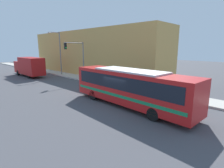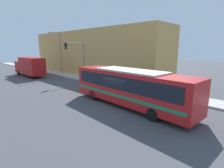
{
  "view_description": "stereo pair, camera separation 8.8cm",
  "coord_description": "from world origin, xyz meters",
  "views": [
    {
      "loc": [
        -11.02,
        -9.42,
        4.89
      ],
      "look_at": [
        1.3,
        2.38,
        1.35
      ],
      "focal_mm": 28.0,
      "sensor_mm": 36.0,
      "label": 1
    },
    {
      "loc": [
        -10.96,
        -9.48,
        4.89
      ],
      "look_at": [
        1.3,
        2.38,
        1.35
      ],
      "focal_mm": 28.0,
      "sensor_mm": 36.0,
      "label": 2
    }
  ],
  "objects": [
    {
      "name": "parking_meter",
      "position": [
        5.1,
        7.11,
        1.02
      ],
      "size": [
        0.14,
        0.14,
        1.24
      ],
      "color": "slate",
      "rests_on": "sidewalk"
    },
    {
      "name": "delivery_truck",
      "position": [
        0.85,
        21.75,
        1.77
      ],
      "size": [
        2.29,
        8.13,
        3.28
      ],
      "color": "#B21919",
      "rests_on": "ground_plane"
    },
    {
      "name": "city_bus",
      "position": [
        0.3,
        -0.62,
        1.8
      ],
      "size": [
        3.24,
        11.66,
        3.13
      ],
      "rotation": [
        0.0,
        0.0,
        -0.06
      ],
      "color": "red",
      "rests_on": "ground_plane"
    },
    {
      "name": "ground_plane",
      "position": [
        0.0,
        0.0,
        0.0
      ],
      "size": [
        120.0,
        120.0,
        0.0
      ],
      "primitive_type": "plane",
      "color": "#47474C"
    },
    {
      "name": "traffic_light_pole",
      "position": [
        4.16,
        12.15,
        3.98
      ],
      "size": [
        3.28,
        0.35,
        5.56
      ],
      "color": "slate",
      "rests_on": "sidewalk"
    },
    {
      "name": "pedestrian_near_corner",
      "position": [
        6.4,
        14.31,
        1.01
      ],
      "size": [
        0.34,
        0.34,
        1.64
      ],
      "color": "slate",
      "rests_on": "sidewalk"
    },
    {
      "name": "building_facade",
      "position": [
        10.1,
        16.35,
        3.95
      ],
      "size": [
        6.0,
        30.7,
        7.9
      ],
      "color": "tan",
      "rests_on": "ground_plane"
    },
    {
      "name": "sidewalk",
      "position": [
        5.8,
        20.0,
        0.09
      ],
      "size": [
        2.6,
        70.0,
        0.17
      ],
      "color": "#B7B2A8",
      "rests_on": "ground_plane"
    },
    {
      "name": "fire_hydrant",
      "position": [
        5.1,
        5.76,
        0.53
      ],
      "size": [
        0.27,
        0.36,
        0.71
      ],
      "color": "red",
      "rests_on": "sidewalk"
    },
    {
      "name": "street_lamp",
      "position": [
        5.09,
        18.94,
        4.51
      ],
      "size": [
        2.2,
        0.28,
        7.39
      ],
      "color": "slate",
      "rests_on": "sidewalk"
    }
  ]
}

